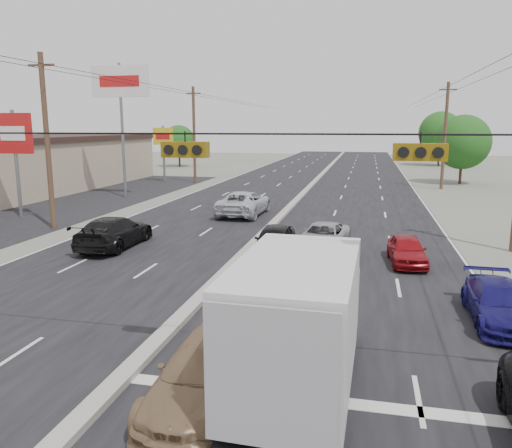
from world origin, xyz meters
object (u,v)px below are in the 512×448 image
object	(u,v)px
utility_pole_left_c	(194,134)
red_sedan	(282,297)
tree_right_far	(440,133)
pole_sign_far	(163,141)
pole_sign_mid	(14,139)
utility_pole_left_b	(47,141)
queue_car_a	(274,241)
queue_car_c	(323,237)
queue_car_d	(499,304)
oncoming_near	(114,232)
oncoming_far	(244,203)
queue_car_e	(407,250)
tree_left_far	(179,142)
queue_car_b	(310,266)
tree_right_mid	(463,142)
tan_sedan	(209,372)
pole_sign_billboard	(120,90)
utility_pole_right_c	(445,135)
box_truck	(301,323)

from	to	relation	value
utility_pole_left_c	red_sedan	size ratio (longest dim) A/B	2.66
tree_right_far	red_sedan	bearing A→B (deg)	-101.21
pole_sign_far	pole_sign_mid	bearing A→B (deg)	-92.60
utility_pole_left_b	utility_pole_left_c	bearing A→B (deg)	90.00
queue_car_a	queue_car_c	distance (m)	2.70
pole_sign_mid	queue_car_d	world-z (taller)	pole_sign_mid
queue_car_a	utility_pole_left_b	bearing A→B (deg)	165.43
pole_sign_far	oncoming_near	size ratio (longest dim) A/B	1.13
utility_pole_left_c	queue_car_a	bearing A→B (deg)	-63.90
oncoming_near	oncoming_far	bearing A→B (deg)	-111.82
tree_right_far	oncoming_far	xyz separation A→B (m)	(-18.62, -48.11, -4.14)
pole_sign_far	queue_car_e	distance (m)	37.01
tree_left_far	queue_car_a	distance (m)	53.82
utility_pole_left_b	queue_car_b	world-z (taller)	utility_pole_left_b
tree_left_far	pole_sign_far	bearing A→B (deg)	-73.30
pole_sign_mid	tree_left_far	world-z (taller)	pole_sign_mid
pole_sign_mid	oncoming_near	distance (m)	12.90
queue_car_a	queue_car_b	world-z (taller)	queue_car_a
pole_sign_mid	red_sedan	distance (m)	24.61
oncoming_near	tree_right_mid	bearing A→B (deg)	-123.28
tree_left_far	queue_car_d	xyz separation A→B (m)	(31.60, -54.82, -3.10)
pole_sign_far	tan_sedan	xyz separation A→B (m)	(18.30, -41.03, -3.71)
tree_right_mid	queue_car_d	world-z (taller)	tree_right_mid
pole_sign_billboard	red_sedan	world-z (taller)	pole_sign_billboard
utility_pole_left_c	queue_car_d	world-z (taller)	utility_pole_left_c
red_sedan	queue_car_a	size ratio (longest dim) A/B	0.89
utility_pole_left_c	pole_sign_far	distance (m)	3.57
utility_pole_right_c	queue_car_c	world-z (taller)	utility_pole_right_c
utility_pole_left_c	box_truck	xyz separation A→B (m)	(16.69, -40.27, -3.41)
pole_sign_mid	tree_right_mid	xyz separation A→B (m)	(32.00, 27.00, -0.78)
tree_right_mid	box_truck	size ratio (longest dim) A/B	1.08
tan_sedan	queue_car_a	distance (m)	12.69
pole_sign_far	box_truck	distance (m)	45.13
pole_sign_far	box_truck	xyz separation A→B (m)	(20.19, -40.27, -2.71)
pole_sign_far	tree_right_mid	world-z (taller)	tree_right_mid
utility_pole_right_c	queue_car_a	distance (m)	30.78
pole_sign_billboard	queue_car_a	distance (m)	24.24
queue_car_e	oncoming_far	size ratio (longest dim) A/B	0.62
pole_sign_far	tree_right_far	bearing A→B (deg)	43.15
box_truck	red_sedan	size ratio (longest dim) A/B	1.75
utility_pole_right_c	queue_car_c	size ratio (longest dim) A/B	2.19
utility_pole_left_b	pole_sign_mid	size ratio (longest dim) A/B	1.43
oncoming_near	utility_pole_left_b	bearing A→B (deg)	-30.97
pole_sign_far	tan_sedan	distance (m)	45.08
box_truck	tan_sedan	bearing A→B (deg)	-156.73
utility_pole_left_c	tan_sedan	size ratio (longest dim) A/B	2.07
utility_pole_left_b	utility_pole_right_c	xyz separation A→B (m)	(25.00, 25.00, 0.00)
utility_pole_right_c	queue_car_b	xyz separation A→B (m)	(-9.00, -32.24, -4.39)
utility_pole_left_b	tree_right_mid	distance (m)	40.70
queue_car_c	oncoming_far	world-z (taller)	oncoming_far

